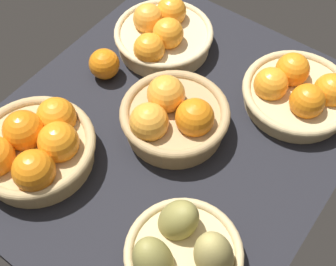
% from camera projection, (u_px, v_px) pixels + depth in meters
% --- Properties ---
extents(market_tray, '(0.84, 0.72, 0.03)m').
position_uv_depth(market_tray, '(169.00, 133.00, 1.03)').
color(market_tray, black).
rests_on(market_tray, ground).
extents(basket_near_right, '(0.25, 0.25, 0.12)m').
position_uv_depth(basket_near_right, '(35.00, 147.00, 0.92)').
color(basket_near_right, tan).
rests_on(basket_near_right, market_tray).
extents(basket_near_left, '(0.25, 0.25, 0.11)m').
position_uv_depth(basket_near_left, '(162.00, 34.00, 1.13)').
color(basket_near_left, '#D3BC8C').
rests_on(basket_near_left, market_tray).
extents(basket_center, '(0.24, 0.24, 0.12)m').
position_uv_depth(basket_center, '(173.00, 116.00, 0.97)').
color(basket_center, tan).
rests_on(basket_center, market_tray).
extents(basket_far_right_pears, '(0.21, 0.21, 0.14)m').
position_uv_depth(basket_far_right_pears, '(183.00, 252.00, 0.81)').
color(basket_far_right_pears, tan).
rests_on(basket_far_right_pears, market_tray).
extents(basket_far_left, '(0.25, 0.25, 0.10)m').
position_uv_depth(basket_far_left, '(298.00, 92.00, 1.03)').
color(basket_far_left, tan).
rests_on(basket_far_left, market_tray).
extents(loose_orange_front_gap, '(0.07, 0.07, 0.07)m').
position_uv_depth(loose_orange_front_gap, '(104.00, 64.00, 1.08)').
color(loose_orange_front_gap, orange).
rests_on(loose_orange_front_gap, market_tray).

